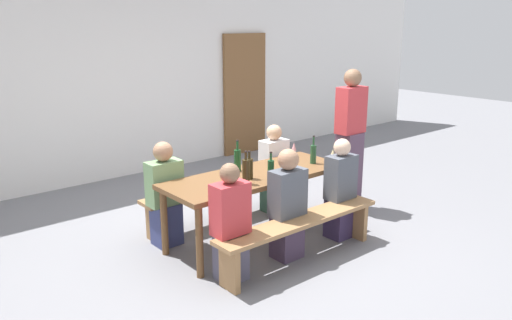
{
  "coord_description": "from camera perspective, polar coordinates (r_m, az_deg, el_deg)",
  "views": [
    {
      "loc": [
        -3.32,
        -3.95,
        2.31
      ],
      "look_at": [
        0.0,
        0.0,
        0.9
      ],
      "focal_mm": 35.9,
      "sensor_mm": 36.0,
      "label": 1
    }
  ],
  "objects": [
    {
      "name": "seated_guest_near_0",
      "position": [
        4.64,
        -2.86,
        -7.32
      ],
      "size": [
        0.33,
        0.24,
        1.11
      ],
      "rotation": [
        0.0,
        0.0,
        1.57
      ],
      "color": "#555268",
      "rests_on": "ground"
    },
    {
      "name": "seated_guest_near_2",
      "position": [
        5.61,
        9.36,
        -3.46
      ],
      "size": [
        0.33,
        0.24,
        1.11
      ],
      "rotation": [
        0.0,
        0.0,
        1.57
      ],
      "color": "#36294C",
      "rests_on": "ground"
    },
    {
      "name": "wine_bottle_3",
      "position": [
        5.46,
        -2.07,
        0.04
      ],
      "size": [
        0.07,
        0.07,
        0.34
      ],
      "color": "#194723",
      "rests_on": "tasting_table"
    },
    {
      "name": "tasting_table",
      "position": [
        5.41,
        0.0,
        -2.37
      ],
      "size": [
        2.04,
        0.75,
        0.75
      ],
      "color": "brown",
      "rests_on": "ground"
    },
    {
      "name": "wooden_door",
      "position": [
        9.1,
        -1.25,
        7.32
      ],
      "size": [
        0.9,
        0.06,
        2.1
      ],
      "primitive_type": "cube",
      "color": "brown",
      "rests_on": "ground"
    },
    {
      "name": "bench_far",
      "position": [
        6.02,
        -4.15,
        -3.71
      ],
      "size": [
        1.94,
        0.3,
        0.45
      ],
      "color": "#9E7247",
      "rests_on": "ground"
    },
    {
      "name": "wine_bottle_2",
      "position": [
        5.12,
        1.66,
        -1.12
      ],
      "size": [
        0.07,
        0.07,
        0.3
      ],
      "color": "#194723",
      "rests_on": "tasting_table"
    },
    {
      "name": "standing_host",
      "position": [
        6.42,
        10.39,
        2.01
      ],
      "size": [
        0.37,
        0.24,
        1.76
      ],
      "rotation": [
        0.0,
        0.0,
        3.14
      ],
      "color": "#583F55",
      "rests_on": "ground"
    },
    {
      "name": "wine_glass_0",
      "position": [
        6.08,
        4.25,
        1.45
      ],
      "size": [
        0.06,
        0.06,
        0.17
      ],
      "color": "silver",
      "rests_on": "tasting_table"
    },
    {
      "name": "wine_bottle_0",
      "position": [
        5.02,
        -1.14,
        -1.26
      ],
      "size": [
        0.07,
        0.07,
        0.33
      ],
      "color": "#332814",
      "rests_on": "tasting_table"
    },
    {
      "name": "bench_near",
      "position": [
        5.06,
        4.97,
        -7.54
      ],
      "size": [
        1.94,
        0.3,
        0.45
      ],
      "color": "#9E7247",
      "rests_on": "ground"
    },
    {
      "name": "seated_guest_far_1",
      "position": [
        6.29,
        1.99,
        -1.21
      ],
      "size": [
        0.33,
        0.24,
        1.1
      ],
      "rotation": [
        0.0,
        0.0,
        -1.57
      ],
      "color": "#2B4C3C",
      "rests_on": "ground"
    },
    {
      "name": "ground_plane",
      "position": [
        5.65,
        0.0,
        -8.83
      ],
      "size": [
        24.0,
        24.0,
        0.0
      ],
      "primitive_type": "plane",
      "color": "slate"
    },
    {
      "name": "seated_guest_near_1",
      "position": [
        5.06,
        3.52,
        -5.21
      ],
      "size": [
        0.36,
        0.24,
        1.13
      ],
      "rotation": [
        0.0,
        0.0,
        1.57
      ],
      "color": "#46354D",
      "rests_on": "ground"
    },
    {
      "name": "wine_bottle_4",
      "position": [
        5.79,
        6.4,
        0.73
      ],
      "size": [
        0.07,
        0.07,
        0.32
      ],
      "color": "#234C2D",
      "rests_on": "tasting_table"
    },
    {
      "name": "wine_glass_1",
      "position": [
        5.81,
        8.57,
        0.72
      ],
      "size": [
        0.07,
        0.07,
        0.17
      ],
      "color": "silver",
      "rests_on": "tasting_table"
    },
    {
      "name": "seated_guest_far_0",
      "position": [
        5.44,
        -10.09,
        -4.01
      ],
      "size": [
        0.36,
        0.24,
        1.12
      ],
      "rotation": [
        0.0,
        0.0,
        -1.57
      ],
      "color": "navy",
      "rests_on": "ground"
    },
    {
      "name": "wine_bottle_1",
      "position": [
        5.19,
        -0.76,
        -0.92
      ],
      "size": [
        0.08,
        0.08,
        0.29
      ],
      "color": "#332814",
      "rests_on": "tasting_table"
    },
    {
      "name": "back_wall",
      "position": [
        7.93,
        -15.31,
        9.62
      ],
      "size": [
        14.0,
        0.2,
        3.2
      ],
      "primitive_type": "cube",
      "color": "white",
      "rests_on": "ground"
    }
  ]
}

